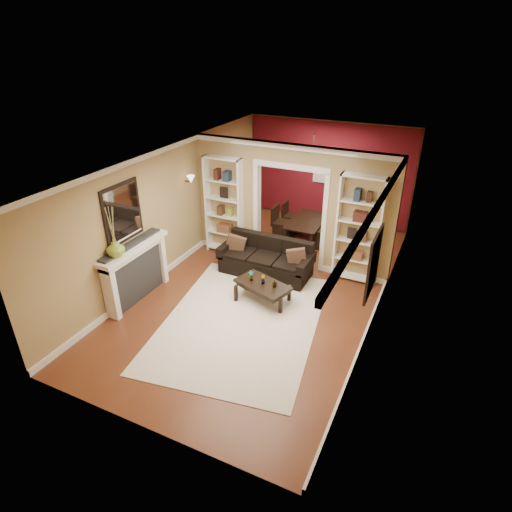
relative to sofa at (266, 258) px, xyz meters
The scene contains 30 objects.
floor 0.64m from the sofa, 61.89° to the right, with size 8.00×8.00×0.00m, color brown.
ceiling 2.36m from the sofa, 61.89° to the right, with size 8.00×8.00×0.00m, color white.
wall_back 3.68m from the sofa, 86.13° to the left, with size 8.00×8.00×0.00m, color #A28655.
wall_front 4.56m from the sofa, 86.91° to the right, with size 8.00×8.00×0.00m, color #A28655.
wall_left 2.27m from the sofa, 167.38° to the right, with size 8.00×8.00×0.00m, color #A28655.
wall_right 2.71m from the sofa, 10.24° to the right, with size 8.00×8.00×0.00m, color #A28655.
partition_wall 1.24m from the sofa, 72.23° to the left, with size 4.50×0.15×2.70m, color #A28655.
red_back_panel 3.65m from the sofa, 86.09° to the left, with size 4.44×0.04×2.64m, color maroon.
dining_window 3.68m from the sofa, 86.05° to the left, with size 0.78×0.03×0.98m, color #8CA5CC.
area_rug 1.84m from the sofa, 80.01° to the right, with size 2.70×3.78×0.01m, color silver.
sofa is the anchor object (origin of this frame).
pillow_left 0.74m from the sofa, behind, with size 0.41×0.12×0.41m, color brown.
pillow_right 0.74m from the sofa, ahead, with size 0.39×0.11×0.39m, color brown.
coffee_table 1.10m from the sofa, 68.85° to the right, with size 1.06×0.58×0.40m, color black.
plant_left 1.02m from the sofa, 81.98° to the right, with size 0.11×0.08×0.22m, color #336626.
plant_center 1.09m from the sofa, 68.85° to the right, with size 0.10×0.08×0.18m, color #336626.
plant_right 1.20m from the sofa, 57.68° to the right, with size 0.10×0.10×0.17m, color #336626.
bookshelf_left 1.62m from the sofa, 156.11° to the left, with size 0.90×0.30×2.30m, color white.
bookshelf_right 2.03m from the sofa, 17.95° to the left, with size 0.90×0.30×2.30m, color white.
fireplace 2.69m from the sofa, 133.49° to the right, with size 0.32×1.70×1.16m, color white.
vase 3.17m from the sofa, 127.63° to the right, with size 0.32×0.32×0.33m, color olive.
mirror 3.12m from the sofa, 135.58° to the right, with size 0.03×0.95×1.10m, color silver.
wall_sconce 2.39m from the sofa, behind, with size 0.18×0.18×0.22m, color #FFE0A5.
framed_art 3.07m from the sofa, 30.61° to the right, with size 0.04×0.85×1.05m, color black.
dining_table 2.10m from the sofa, 83.04° to the left, with size 0.81×1.46×0.51m, color black.
dining_chair_nw 1.80m from the sofa, 99.48° to the left, with size 0.45×0.45×0.90m, color black.
dining_chair_ne 1.95m from the sofa, 65.66° to the left, with size 0.43×0.43×0.88m, color black.
dining_chair_sw 2.39m from the sofa, 97.11° to the left, with size 0.39×0.39×0.80m, color black.
dining_chair_se 2.51m from the sofa, 71.32° to the left, with size 0.45×0.45×0.91m, color black.
chandelier 2.79m from the sofa, 83.90° to the left, with size 0.50×0.50×0.30m, color #3B241A.
Camera 1 is at (3.04, -6.98, 4.73)m, focal length 30.00 mm.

